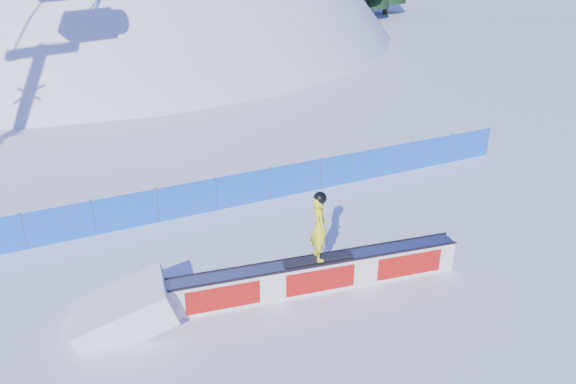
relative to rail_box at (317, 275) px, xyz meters
name	(u,v)px	position (x,y,z in m)	size (l,w,h in m)	color
ground	(301,269)	(0.04, 1.04, -0.47)	(160.00, 160.00, 0.00)	white
snow_hill	(120,211)	(0.04, 43.04, -18.47)	(64.00, 64.00, 64.00)	white
safety_fence	(244,189)	(0.04, 5.54, 0.13)	(22.05, 0.05, 1.30)	blue
rail_box	(317,275)	(0.00, 0.00, 0.00)	(7.96, 1.70, 0.96)	white
snow_ramp	(127,324)	(-4.92, 0.72, -0.47)	(2.35, 1.57, 0.88)	white
snowboarder	(319,227)	(0.01, 0.00, 1.44)	(1.90, 0.73, 1.95)	black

